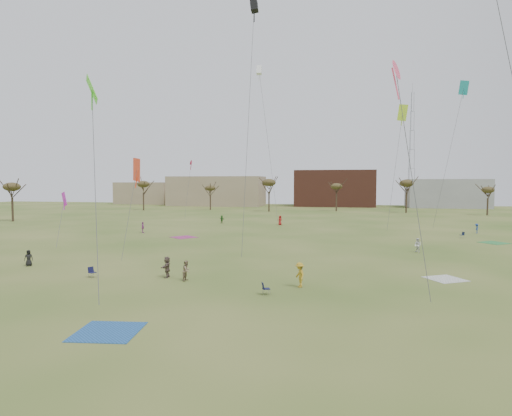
% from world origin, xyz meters
% --- Properties ---
extents(ground, '(260.00, 260.00, 0.00)m').
position_xyz_m(ground, '(0.00, 0.00, 0.00)').
color(ground, '#345219').
rests_on(ground, ground).
extents(spectator_fore_b, '(0.71, 0.87, 1.64)m').
position_xyz_m(spectator_fore_b, '(-4.25, 4.94, 0.82)').
color(spectator_fore_b, '#887157').
rests_on(spectator_fore_b, ground).
extents(spectator_fore_c, '(0.64, 1.67, 1.76)m').
position_xyz_m(spectator_fore_c, '(-6.26, 5.72, 0.88)').
color(spectator_fore_c, brown).
rests_on(spectator_fore_c, ground).
extents(flyer_mid_a, '(0.89, 0.80, 1.53)m').
position_xyz_m(flyer_mid_a, '(-21.06, 7.70, 0.77)').
color(flyer_mid_a, black).
rests_on(flyer_mid_a, ground).
extents(flyer_mid_b, '(1.16, 1.40, 1.88)m').
position_xyz_m(flyer_mid_b, '(4.87, 4.63, 0.94)').
color(flyer_mid_b, '#B08A21').
rests_on(flyer_mid_b, ground).
extents(spectator_mid_d, '(0.79, 1.10, 1.73)m').
position_xyz_m(spectator_mid_d, '(-22.79, 34.67, 0.87)').
color(spectator_mid_d, '#A74597').
rests_on(spectator_mid_d, ground).
extents(spectator_mid_e, '(0.97, 0.99, 1.61)m').
position_xyz_m(spectator_mid_e, '(16.30, 23.46, 0.80)').
color(spectator_mid_e, white).
rests_on(spectator_mid_e, ground).
extents(flyer_far_a, '(1.36, 1.24, 1.51)m').
position_xyz_m(flyer_far_a, '(-15.20, 52.91, 0.76)').
color(flyer_far_a, '#296421').
rests_on(flyer_far_a, ground).
extents(flyer_far_b, '(1.01, 1.02, 1.78)m').
position_xyz_m(flyer_far_b, '(-3.53, 51.46, 0.89)').
color(flyer_far_b, maroon).
rests_on(flyer_far_b, ground).
extents(flyer_far_c, '(0.66, 1.02, 1.49)m').
position_xyz_m(flyer_far_c, '(28.39, 44.76, 0.75)').
color(flyer_far_c, navy).
rests_on(flyer_far_c, ground).
extents(blanket_blue, '(3.66, 3.66, 0.03)m').
position_xyz_m(blanket_blue, '(-4.06, -7.14, 0.00)').
color(blanket_blue, '#225395').
rests_on(blanket_blue, ground).
extents(blanket_cream, '(3.62, 3.62, 0.03)m').
position_xyz_m(blanket_cream, '(16.27, 9.70, 0.00)').
color(blanket_cream, beige).
rests_on(blanket_cream, ground).
extents(blanket_plum, '(4.40, 4.40, 0.03)m').
position_xyz_m(blanket_plum, '(-14.53, 30.87, 0.00)').
color(blanket_plum, '#9A2F6D').
rests_on(blanket_plum, ground).
extents(blanket_olive, '(4.14, 4.14, 0.03)m').
position_xyz_m(blanket_olive, '(27.40, 33.55, 0.00)').
color(blanket_olive, '#2E803D').
rests_on(blanket_olive, ground).
extents(camp_chair_left, '(0.71, 0.69, 0.87)m').
position_xyz_m(camp_chair_left, '(-12.35, 4.47, 0.26)').
color(camp_chair_left, '#131436').
rests_on(camp_chair_left, ground).
extents(camp_chair_center, '(0.70, 0.68, 0.87)m').
position_xyz_m(camp_chair_center, '(2.78, 1.98, 0.26)').
color(camp_chair_center, '#141738').
rests_on(camp_chair_center, ground).
extents(camp_chair_right, '(0.70, 0.67, 0.87)m').
position_xyz_m(camp_chair_right, '(24.60, 38.10, 0.26)').
color(camp_chair_right, '#141D37').
rests_on(camp_chair_right, ground).
extents(kites_aloft, '(63.70, 66.59, 27.86)m').
position_xyz_m(kites_aloft, '(-0.58, 30.39, 22.05)').
color(kites_aloft, yellow).
rests_on(kites_aloft, ground).
extents(tree_line, '(117.44, 49.32, 8.91)m').
position_xyz_m(tree_line, '(-2.85, 79.12, 7.09)').
color(tree_line, '#3A2B1E').
rests_on(tree_line, ground).
extents(building_tan, '(32.00, 14.00, 10.00)m').
position_xyz_m(building_tan, '(-35.00, 115.00, 5.00)').
color(building_tan, '#937F60').
rests_on(building_tan, ground).
extents(building_brick, '(26.00, 16.00, 12.00)m').
position_xyz_m(building_brick, '(5.00, 120.00, 6.00)').
color(building_brick, brown).
rests_on(building_brick, ground).
extents(building_grey, '(24.00, 12.00, 9.00)m').
position_xyz_m(building_grey, '(40.00, 118.00, 4.50)').
color(building_grey, gray).
rests_on(building_grey, ground).
extents(building_tan_west, '(20.00, 12.00, 8.00)m').
position_xyz_m(building_tan_west, '(-65.00, 122.00, 4.00)').
color(building_tan_west, '#937F60').
rests_on(building_tan_west, ground).
extents(radio_tower, '(1.51, 1.72, 41.00)m').
position_xyz_m(radio_tower, '(30.00, 125.00, 19.21)').
color(radio_tower, '#9EA3A8').
rests_on(radio_tower, ground).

